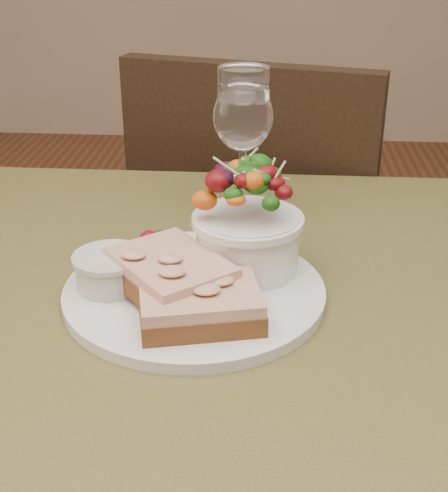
# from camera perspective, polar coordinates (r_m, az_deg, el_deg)

# --- Properties ---
(cafe_table) EXTENTS (0.80, 0.80, 0.75)m
(cafe_table) POSITION_cam_1_polar(r_m,az_deg,el_deg) (0.74, -0.93, -12.11)
(cafe_table) COLOR #413E1C
(cafe_table) RESTS_ON ground
(chair_far) EXTENTS (0.51, 0.51, 0.90)m
(chair_far) POSITION_cam_1_polar(r_m,az_deg,el_deg) (1.47, 3.68, -7.63)
(chair_far) COLOR black
(chair_far) RESTS_ON ground
(dinner_plate) EXTENTS (0.27, 0.27, 0.01)m
(dinner_plate) POSITION_cam_1_polar(r_m,az_deg,el_deg) (0.71, -2.47, -3.82)
(dinner_plate) COLOR white
(dinner_plate) RESTS_ON cafe_table
(sandwich_front) EXTENTS (0.13, 0.11, 0.03)m
(sandwich_front) POSITION_cam_1_polar(r_m,az_deg,el_deg) (0.64, -2.01, -4.88)
(sandwich_front) COLOR #452412
(sandwich_front) RESTS_ON dinner_plate
(sandwich_back) EXTENTS (0.15, 0.15, 0.03)m
(sandwich_back) POSITION_cam_1_polar(r_m,az_deg,el_deg) (0.68, -4.45, -2.28)
(sandwich_back) COLOR #452412
(sandwich_back) RESTS_ON dinner_plate
(ramekin) EXTENTS (0.07, 0.07, 0.04)m
(ramekin) POSITION_cam_1_polar(r_m,az_deg,el_deg) (0.71, -9.46, -1.90)
(ramekin) COLOR beige
(ramekin) RESTS_ON dinner_plate
(salad_bowl) EXTENTS (0.11, 0.11, 0.13)m
(salad_bowl) POSITION_cam_1_polar(r_m,az_deg,el_deg) (0.72, 2.00, 2.39)
(salad_bowl) COLOR white
(salad_bowl) RESTS_ON dinner_plate
(garnish) EXTENTS (0.05, 0.04, 0.02)m
(garnish) POSITION_cam_1_polar(r_m,az_deg,el_deg) (0.79, -5.49, 0.48)
(garnish) COLOR #0E390A
(garnish) RESTS_ON dinner_plate
(wine_glass) EXTENTS (0.08, 0.08, 0.18)m
(wine_glass) POSITION_cam_1_polar(r_m,az_deg,el_deg) (0.87, 1.59, 10.43)
(wine_glass) COLOR white
(wine_glass) RESTS_ON cafe_table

